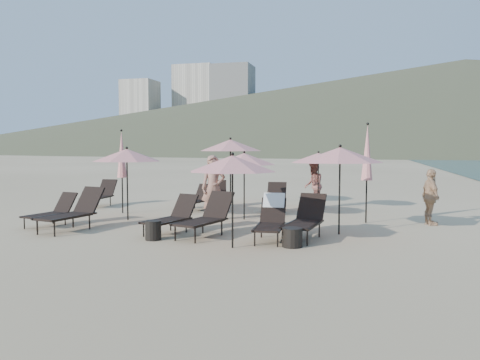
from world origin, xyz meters
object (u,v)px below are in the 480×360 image
(lounger_3, at_px, (206,216))
(umbrella_open_4, at_px, (318,158))
(umbrella_open_5, at_px, (232,164))
(lounger_8, at_px, (217,196))
(umbrella_closed_1, at_px, (122,155))
(beachgoer_a, at_px, (213,188))
(umbrella_open_2, at_px, (340,155))
(lounger_7, at_px, (197,198))
(umbrella_open_1, at_px, (244,159))
(lounger_5, at_px, (305,219))
(lounger_9, at_px, (275,199))
(side_table_1, at_px, (292,237))
(lounger_2, at_px, (172,216))
(lounger_4, at_px, (271,218))
(umbrella_closed_0, at_px, (367,153))
(lounger_1, at_px, (73,211))
(lounger_6, at_px, (100,194))
(umbrella_open_3, at_px, (230,145))
(umbrella_open_0, at_px, (127,155))
(side_table_0, at_px, (153,230))
(lounger_0, at_px, (52,211))
(beachgoer_b, at_px, (313,185))
(beachgoer_c, at_px, (431,197))

(lounger_3, xyz_separation_m, umbrella_open_4, (2.11, 5.46, 1.29))
(umbrella_open_5, bearing_deg, lounger_8, 110.79)
(umbrella_closed_1, distance_m, beachgoer_a, 3.49)
(umbrella_open_4, bearing_deg, umbrella_open_2, -77.92)
(lounger_7, bearing_deg, umbrella_open_1, -26.29)
(lounger_8, bearing_deg, lounger_5, -67.82)
(lounger_9, xyz_separation_m, side_table_1, (1.32, -4.99, -0.24))
(lounger_2, distance_m, lounger_3, 0.95)
(lounger_5, bearing_deg, umbrella_closed_1, 165.16)
(lounger_4, height_order, umbrella_open_4, umbrella_open_4)
(lounger_5, distance_m, umbrella_closed_0, 3.35)
(lounger_1, bearing_deg, umbrella_open_5, -1.27)
(umbrella_open_1, height_order, umbrella_closed_1, umbrella_closed_1)
(lounger_8, distance_m, beachgoer_a, 2.62)
(lounger_6, relative_size, umbrella_open_3, 0.66)
(lounger_1, bearing_deg, umbrella_open_0, 84.53)
(lounger_2, bearing_deg, lounger_6, 153.95)
(lounger_3, height_order, side_table_0, lounger_3)
(lounger_6, xyz_separation_m, side_table_1, (7.71, -5.04, -0.23))
(umbrella_closed_1, bearing_deg, lounger_0, -103.47)
(lounger_1, height_order, umbrella_open_0, umbrella_open_0)
(beachgoer_a, bearing_deg, lounger_7, 98.09)
(umbrella_open_2, bearing_deg, umbrella_closed_1, 164.46)
(umbrella_open_1, bearing_deg, side_table_0, -109.38)
(umbrella_open_3, bearing_deg, umbrella_open_1, -66.87)
(lounger_3, xyz_separation_m, lounger_5, (2.33, 0.33, -0.01))
(side_table_0, bearing_deg, lounger_0, 162.73)
(lounger_3, height_order, umbrella_open_0, umbrella_open_0)
(umbrella_open_5, bearing_deg, lounger_9, 91.31)
(side_table_1, height_order, beachgoer_b, beachgoer_b)
(beachgoer_a, distance_m, beachgoer_b, 4.38)
(umbrella_open_1, distance_m, side_table_0, 4.03)
(lounger_1, distance_m, beachgoer_b, 8.14)
(umbrella_closed_0, xyz_separation_m, side_table_1, (-1.51, -3.70, -1.75))
(umbrella_closed_1, bearing_deg, lounger_8, 34.69)
(lounger_6, distance_m, umbrella_open_4, 7.83)
(umbrella_closed_0, distance_m, beachgoer_b, 3.59)
(side_table_0, bearing_deg, lounger_9, 69.82)
(lounger_0, bearing_deg, umbrella_closed_1, 87.95)
(umbrella_open_4, relative_size, beachgoer_c, 1.30)
(lounger_7, xyz_separation_m, side_table_1, (4.00, -4.98, -0.19))
(beachgoer_a, bearing_deg, umbrella_open_5, -89.45)
(lounger_7, xyz_separation_m, side_table_0, (0.81, -5.06, -0.17))
(side_table_1, bearing_deg, lounger_4, 129.85)
(umbrella_open_3, bearing_deg, lounger_8, -98.67)
(umbrella_open_3, bearing_deg, beachgoer_c, -22.85)
(umbrella_open_0, relative_size, umbrella_open_1, 1.06)
(lounger_5, relative_size, lounger_9, 1.05)
(lounger_0, distance_m, beachgoer_b, 8.51)
(beachgoer_b, bearing_deg, umbrella_closed_1, -70.77)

